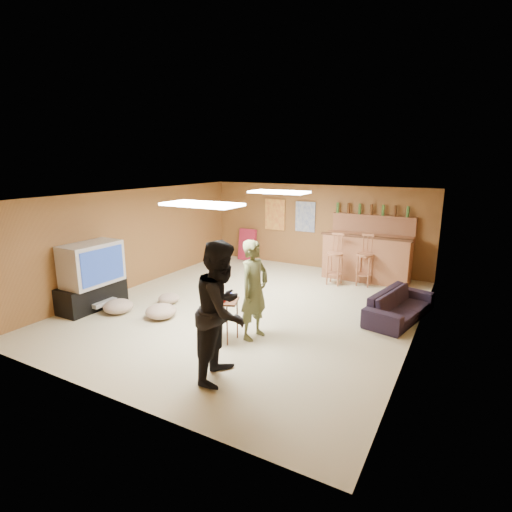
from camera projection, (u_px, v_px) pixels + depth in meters
The scene contains 32 objects.
ground at pixel (251, 307), 7.85m from camera, with size 7.00×7.00×0.00m, color #BAB08E.
ceiling at pixel (251, 195), 7.34m from camera, with size 6.00×7.00×0.02m, color silver.
wall_back at pixel (316, 227), 10.57m from camera, with size 6.00×0.02×2.20m, color brown.
wall_front at pixel (102, 313), 4.62m from camera, with size 6.00×0.02×2.20m, color brown.
wall_left at pixel (136, 238), 9.01m from camera, with size 0.02×7.00×2.20m, color brown.
wall_right at pixel (419, 274), 6.19m from camera, with size 0.02×7.00×2.20m, color brown.
tv_stand at pixel (92, 295), 7.80m from camera, with size 0.55×1.30×0.50m, color black.
dvd_box at pixel (101, 302), 7.72m from camera, with size 0.35×0.50×0.08m, color #B2B2B7.
tv_body at pixel (92, 264), 7.61m from camera, with size 0.60×1.10×0.80m, color #B2B2B7.
tv_screen at pixel (103, 266), 7.47m from camera, with size 0.02×0.95×0.65m, color navy.
bar_counter at pixel (366, 258), 9.53m from camera, with size 2.00×0.60×1.10m, color brown.
bar_lip at pixel (365, 237), 9.19m from camera, with size 2.10×0.12×0.05m, color #3D2113.
bar_shelf at pixel (374, 216), 9.69m from camera, with size 2.00×0.18×0.05m, color brown.
bar_backing at pixel (373, 228), 9.78m from camera, with size 2.00×0.14×0.60m, color brown.
poster_left at pixel (275, 215), 11.04m from camera, with size 0.60×0.03×0.85m, color #BF3F26.
poster_right at pixel (305, 217), 10.62m from camera, with size 0.55×0.03×0.80m, color #334C99.
folding_chair_stack at pixel (247, 244), 11.50m from camera, with size 0.50×0.14×0.90m, color #9F1D37.
ceiling_panel_front at pixel (202, 204), 6.07m from camera, with size 1.20×0.60×0.04m, color white.
ceiling_panel_back at pixel (279, 192), 8.36m from camera, with size 1.20×0.60×0.04m, color white.
person_olive at pixel (254, 290), 6.36m from camera, with size 0.59×0.39×1.62m, color #585F37.
person_black at pixel (222, 311), 5.16m from camera, with size 0.90×0.70×1.86m, color black.
sofa at pixel (400, 305), 7.24m from camera, with size 1.74×0.68×0.51m, color black.
tray_table at pixel (222, 320), 6.40m from camera, with size 0.51×0.41×0.67m, color #3D2113.
cup_red_near at pixel (217, 294), 6.42m from camera, with size 0.08×0.08×0.11m, color #A60D0B.
cup_red_far at pixel (223, 298), 6.23m from camera, with size 0.09×0.09×0.12m, color #A60D0B.
cup_blue at pixel (230, 296), 6.32m from camera, with size 0.08×0.08×0.12m, color navy.
bar_stool_left at pixel (335, 262), 9.21m from camera, with size 0.34×0.34×1.07m, color brown, non-canonical shape.
bar_stool_right at pixel (365, 260), 9.10m from camera, with size 0.38×0.38×1.20m, color brown, non-canonical shape.
cushion_near_tv at pixel (161, 311), 7.31m from camera, with size 0.56×0.56×0.25m, color gray.
cushion_mid at pixel (169, 298), 8.08m from camera, with size 0.43×0.43×0.19m, color gray.
cushion_far at pixel (118, 306), 7.56m from camera, with size 0.55×0.55×0.25m, color gray.
bottle_row at pixel (371, 210), 9.66m from camera, with size 1.76×0.08×0.26m, color #3F7233, non-canonical shape.
Camera 1 is at (3.66, -6.43, 2.83)m, focal length 28.00 mm.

